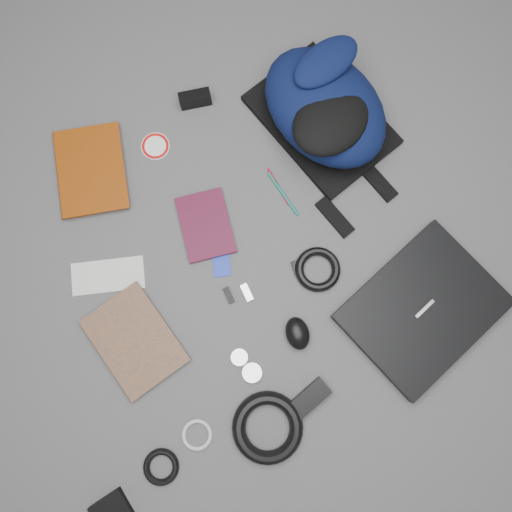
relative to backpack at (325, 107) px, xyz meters
name	(u,v)px	position (x,y,z in m)	size (l,w,h in m)	color
ground	(256,257)	(-0.34, -0.31, -0.09)	(4.00, 4.00, 0.00)	#4F4F51
backpack	(325,107)	(0.00, 0.00, 0.00)	(0.31, 0.45, 0.19)	black
laptop	(422,309)	(0.04, -0.63, -0.07)	(0.41, 0.32, 0.04)	black
textbook_red	(57,176)	(-0.79, 0.13, -0.08)	(0.20, 0.27, 0.03)	#732D06
comic_book	(105,362)	(-0.84, -0.43, -0.08)	(0.20, 0.27, 0.02)	#C97B0E
envelope	(108,276)	(-0.75, -0.20, -0.09)	(0.21, 0.09, 0.00)	silver
dvd_case	(206,225)	(-0.44, -0.17, -0.09)	(0.14, 0.20, 0.02)	#3C0B1E
compact_camera	(195,99)	(-0.33, 0.20, -0.07)	(0.09, 0.03, 0.05)	black
sticker_disc	(155,146)	(-0.49, 0.11, -0.09)	(0.09, 0.09, 0.00)	white
pen_teal	(283,194)	(-0.19, -0.17, -0.09)	(0.01, 0.01, 0.15)	#0C7058
pen_red	(278,187)	(-0.20, -0.14, -0.09)	(0.01, 0.01, 0.13)	maroon
id_badge	(221,263)	(-0.44, -0.29, -0.09)	(0.05, 0.08, 0.00)	#182FB4
usb_black	(229,295)	(-0.45, -0.39, -0.09)	(0.02, 0.05, 0.01)	black
usb_silver	(247,293)	(-0.40, -0.40, -0.09)	(0.02, 0.05, 0.01)	silver
key_fob	(297,267)	(-0.24, -0.38, -0.09)	(0.02, 0.04, 0.01)	black
mouse	(298,333)	(-0.31, -0.56, -0.07)	(0.07, 0.09, 0.05)	black
headphone_left	(239,357)	(-0.49, -0.56, -0.09)	(0.05, 0.05, 0.01)	#B6B6B9
headphone_right	(252,373)	(-0.47, -0.61, -0.09)	(0.06, 0.06, 0.01)	#B5B6B8
cable_coil	(318,269)	(-0.19, -0.41, -0.08)	(0.13, 0.13, 0.03)	black
power_brick	(308,399)	(-0.35, -0.73, -0.08)	(0.12, 0.05, 0.03)	black
power_cord_coil	(268,428)	(-0.48, -0.76, -0.08)	(0.19, 0.19, 0.04)	black
earbud_coil	(161,467)	(-0.79, -0.75, -0.09)	(0.10, 0.10, 0.02)	black
white_cable_coil	(197,435)	(-0.67, -0.71, -0.09)	(0.08, 0.08, 0.01)	beige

